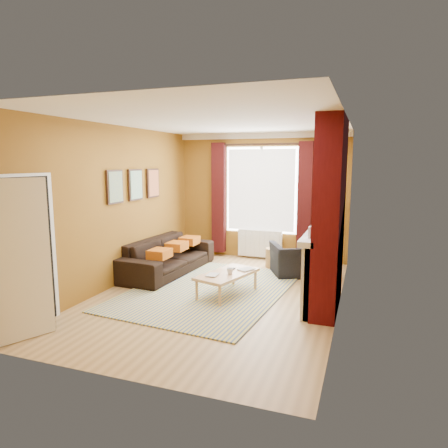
{
  "coord_description": "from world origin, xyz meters",
  "views": [
    {
      "loc": [
        2.21,
        -5.93,
        2.18
      ],
      "look_at": [
        0.0,
        0.25,
        1.15
      ],
      "focal_mm": 32.0,
      "sensor_mm": 36.0,
      "label": 1
    }
  ],
  "objects_px": {
    "armchair": "(298,260)",
    "floor_lamp": "(321,208)",
    "wicker_stool": "(273,258)",
    "coffee_table": "(227,275)",
    "sofa": "(168,256)"
  },
  "relations": [
    {
      "from": "floor_lamp",
      "to": "sofa",
      "type": "bearing_deg",
      "value": -152.01
    },
    {
      "from": "armchair",
      "to": "floor_lamp",
      "type": "height_order",
      "value": "floor_lamp"
    },
    {
      "from": "armchair",
      "to": "coffee_table",
      "type": "xyz_separation_m",
      "value": [
        -0.89,
        -1.56,
        0.03
      ]
    },
    {
      "from": "sofa",
      "to": "coffee_table",
      "type": "bearing_deg",
      "value": -115.64
    },
    {
      "from": "wicker_stool",
      "to": "coffee_table",
      "type": "bearing_deg",
      "value": -99.14
    },
    {
      "from": "sofa",
      "to": "armchair",
      "type": "relative_size",
      "value": 2.46
    },
    {
      "from": "coffee_table",
      "to": "wicker_stool",
      "type": "xyz_separation_m",
      "value": [
        0.32,
        1.99,
        -0.14
      ]
    },
    {
      "from": "coffee_table",
      "to": "floor_lamp",
      "type": "bearing_deg",
      "value": 79.04
    },
    {
      "from": "coffee_table",
      "to": "wicker_stool",
      "type": "relative_size",
      "value": 3.13
    },
    {
      "from": "wicker_stool",
      "to": "floor_lamp",
      "type": "bearing_deg",
      "value": 22.23
    },
    {
      "from": "armchair",
      "to": "wicker_stool",
      "type": "bearing_deg",
      "value": -62.69
    },
    {
      "from": "sofa",
      "to": "armchair",
      "type": "height_order",
      "value": "sofa"
    },
    {
      "from": "sofa",
      "to": "armchair",
      "type": "bearing_deg",
      "value": -70.52
    },
    {
      "from": "coffee_table",
      "to": "sofa",
      "type": "bearing_deg",
      "value": 166.71
    },
    {
      "from": "wicker_stool",
      "to": "floor_lamp",
      "type": "xyz_separation_m",
      "value": [
        0.9,
        0.37,
        1.05
      ]
    }
  ]
}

